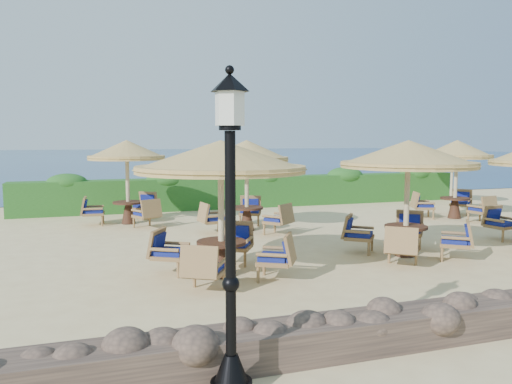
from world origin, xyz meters
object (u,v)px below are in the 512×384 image
extra_parasol (453,152)px  cafe_set_3 (127,167)px  cafe_set_1 (408,174)px  cafe_set_4 (247,169)px  cafe_set_5 (456,166)px  lamp_post (231,250)px  cafe_set_0 (221,178)px

extra_parasol → cafe_set_3: bearing=-177.2°
extra_parasol → cafe_set_1: 10.13m
extra_parasol → cafe_set_4: size_ratio=0.87×
cafe_set_5 → lamp_post: bearing=-138.8°
lamp_post → cafe_set_5: lamp_post is taller
cafe_set_0 → cafe_set_4: same height
cafe_set_0 → cafe_set_5: bearing=26.3°
lamp_post → cafe_set_1: size_ratio=1.08×
cafe_set_0 → cafe_set_3: size_ratio=1.20×
cafe_set_4 → cafe_set_5: 7.40m
cafe_set_0 → cafe_set_1: same height
lamp_post → cafe_set_1: lamp_post is taller
lamp_post → cafe_set_3: (-0.28, 11.38, 0.26)m
cafe_set_5 → cafe_set_1: bearing=-139.1°
lamp_post → cafe_set_1: 7.29m
cafe_set_1 → cafe_set_5: (4.88, 4.24, -0.11)m
extra_parasol → cafe_set_0: bearing=-146.9°
extra_parasol → cafe_set_0: cafe_set_0 is taller
lamp_post → cafe_set_5: bearing=41.2°
cafe_set_5 → cafe_set_4: bearing=-179.7°
cafe_set_3 → cafe_set_4: bearing=-36.2°
lamp_post → cafe_set_5: size_ratio=1.21×
cafe_set_3 → cafe_set_5: bearing=-12.3°
lamp_post → cafe_set_0: size_ratio=1.00×
extra_parasol → cafe_set_1: (-7.15, -7.17, -0.28)m
cafe_set_0 → cafe_set_4: (1.92, 4.56, -0.12)m
cafe_set_1 → cafe_set_3: bearing=131.2°
cafe_set_0 → cafe_set_1: 4.45m
cafe_set_1 → cafe_set_5: bearing=40.9°
cafe_set_1 → cafe_set_5: size_ratio=1.12×
cafe_set_4 → cafe_set_5: same height
extra_parasol → cafe_set_4: 10.12m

